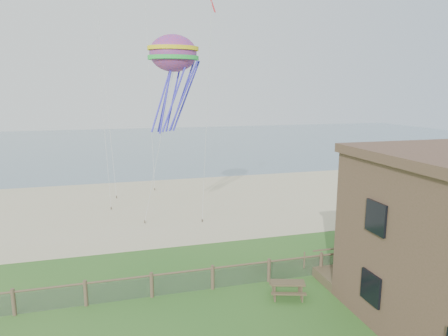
% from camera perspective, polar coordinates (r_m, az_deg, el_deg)
% --- Properties ---
extents(sand_beach, '(72.00, 20.00, 0.02)m').
position_cam_1_polar(sand_beach, '(35.59, -7.83, -5.13)').
color(sand_beach, '#BEB489').
rests_on(sand_beach, ground).
extents(ocean, '(160.00, 68.00, 0.02)m').
position_cam_1_polar(ocean, '(78.69, -12.16, 3.43)').
color(ocean, slate).
rests_on(ocean, ground).
extents(chainlink_fence, '(36.20, 0.20, 1.25)m').
position_cam_1_polar(chainlink_fence, '(20.62, -1.63, -15.52)').
color(chainlink_fence, brown).
rests_on(chainlink_fence, ground).
extents(motel_deck, '(15.00, 2.00, 0.50)m').
position_cam_1_polar(motel_deck, '(26.05, 28.66, -11.85)').
color(motel_deck, brown).
rests_on(motel_deck, ground).
extents(picnic_table, '(1.93, 1.66, 0.69)m').
position_cam_1_polar(picnic_table, '(20.25, 9.03, -16.83)').
color(picnic_table, brown).
rests_on(picnic_table, ground).
extents(octopus_kite, '(3.41, 2.50, 6.76)m').
position_cam_1_polar(octopus_kite, '(26.53, -7.16, 12.22)').
color(octopus_kite, '#F93C27').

